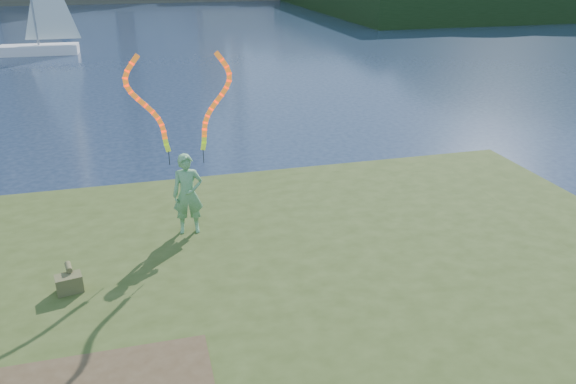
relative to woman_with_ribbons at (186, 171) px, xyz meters
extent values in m
plane|color=#17233B|center=(0.43, -2.04, -2.19)|extent=(320.00, 320.00, 0.00)
cube|color=#344217|center=(0.43, -4.24, -1.79)|extent=(17.00, 15.00, 0.30)
cube|color=#344217|center=(0.43, -4.04, -1.54)|extent=(14.00, 12.00, 0.30)
imported|color=#14771A|center=(-0.01, -0.03, -0.51)|extent=(0.68, 0.48, 1.76)
cylinder|color=black|center=(-0.32, 0.12, 0.28)|extent=(0.02, 0.02, 0.30)
cylinder|color=black|center=(0.38, 0.05, 0.28)|extent=(0.02, 0.02, 0.30)
cube|color=#494324|center=(-2.34, -1.85, -1.23)|extent=(0.50, 0.38, 0.32)
cylinder|color=#494324|center=(-2.34, -1.63, -1.02)|extent=(0.17, 0.32, 0.11)
cube|color=white|center=(-7.12, 30.93, -1.89)|extent=(5.08, 1.75, 0.70)
camera|label=1|loc=(-0.77, -11.12, 4.19)|focal=35.00mm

